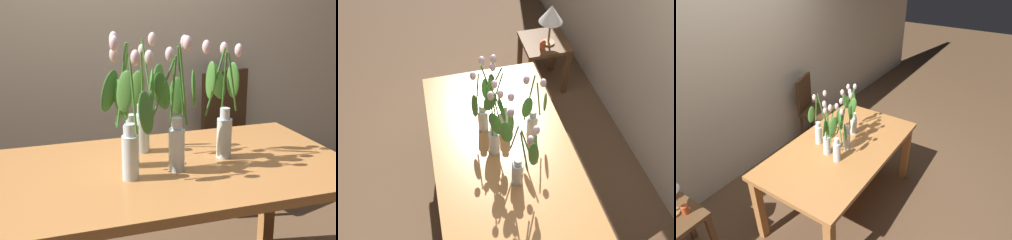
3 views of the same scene
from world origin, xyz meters
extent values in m
plane|color=brown|center=(0.00, 0.00, 0.00)|extent=(18.00, 18.00, 0.00)
cube|color=#B7753D|center=(0.00, 0.00, 0.72)|extent=(1.60, 0.90, 0.04)
cube|color=#B7753D|center=(-0.74, -0.39, 0.35)|extent=(0.07, 0.07, 0.70)
cube|color=#B7753D|center=(-0.74, 0.39, 0.35)|extent=(0.07, 0.07, 0.70)
cylinder|color=silver|center=(-0.19, -0.08, 0.83)|extent=(0.07, 0.07, 0.18)
cylinder|color=silver|center=(-0.19, -0.08, 0.94)|extent=(0.04, 0.04, 0.05)
cylinder|color=silver|center=(-0.19, -0.08, 0.80)|extent=(0.06, 0.06, 0.11)
cylinder|color=#478433|center=(-0.21, -0.04, 1.11)|extent=(0.04, 0.09, 0.34)
ellipsoid|color=silver|center=(-0.22, 0.01, 1.29)|extent=(0.04, 0.04, 0.06)
ellipsoid|color=#427F33|center=(-0.25, -0.01, 1.09)|extent=(0.12, 0.05, 0.18)
cylinder|color=#478433|center=(-0.18, -0.11, 1.09)|extent=(0.02, 0.04, 0.29)
ellipsoid|color=silver|center=(-0.17, -0.13, 1.23)|extent=(0.04, 0.04, 0.06)
ellipsoid|color=#427F33|center=(-0.14, -0.14, 1.02)|extent=(0.09, 0.06, 0.17)
cylinder|color=silver|center=(-0.06, 0.21, 0.83)|extent=(0.07, 0.07, 0.18)
cylinder|color=silver|center=(-0.06, 0.21, 0.94)|extent=(0.04, 0.04, 0.05)
cylinder|color=silver|center=(-0.06, 0.21, 0.80)|extent=(0.06, 0.06, 0.11)
cylinder|color=#478433|center=(-0.05, 0.24, 1.07)|extent=(0.02, 0.04, 0.27)
ellipsoid|color=silver|center=(-0.04, 0.26, 1.21)|extent=(0.04, 0.04, 0.06)
ellipsoid|color=#4C8E38|center=(-0.06, 0.29, 1.03)|extent=(0.09, 0.05, 0.18)
cylinder|color=#478433|center=(-0.04, 0.18, 1.10)|extent=(0.04, 0.07, 0.33)
ellipsoid|color=silver|center=(-0.03, 0.15, 1.27)|extent=(0.04, 0.04, 0.06)
ellipsoid|color=#4C8E38|center=(0.00, 0.15, 1.08)|extent=(0.09, 0.08, 0.18)
cylinder|color=silver|center=(0.02, -0.05, 0.83)|extent=(0.07, 0.07, 0.18)
cylinder|color=silver|center=(0.02, -0.05, 0.94)|extent=(0.04, 0.04, 0.05)
cylinder|color=silver|center=(0.02, -0.05, 0.80)|extent=(0.06, 0.06, 0.11)
cylinder|color=#3D752D|center=(-0.04, -0.04, 1.08)|extent=(0.10, 0.04, 0.26)
ellipsoid|color=silver|center=(-0.09, -0.02, 1.22)|extent=(0.04, 0.04, 0.06)
ellipsoid|color=#427F33|center=(-0.09, -0.05, 1.09)|extent=(0.06, 0.11, 0.18)
cylinder|color=#3D752D|center=(0.04, -0.06, 1.11)|extent=(0.04, 0.02, 0.33)
ellipsoid|color=silver|center=(0.05, -0.07, 1.27)|extent=(0.04, 0.04, 0.06)
ellipsoid|color=#427F33|center=(0.09, -0.06, 1.08)|extent=(0.07, 0.11, 0.18)
cylinder|color=#3D752D|center=(0.01, -0.03, 1.08)|extent=(0.02, 0.05, 0.28)
ellipsoid|color=silver|center=(0.00, -0.01, 1.22)|extent=(0.04, 0.04, 0.06)
ellipsoid|color=#427F33|center=(-0.03, 0.01, 1.07)|extent=(0.11, 0.06, 0.18)
cylinder|color=#3D752D|center=(0.05, -0.01, 1.10)|extent=(0.06, 0.09, 0.31)
ellipsoid|color=silver|center=(0.08, 0.03, 1.27)|extent=(0.04, 0.04, 0.06)
ellipsoid|color=#427F33|center=(0.05, 0.04, 1.04)|extent=(0.08, 0.07, 0.17)
cylinder|color=silver|center=(-0.15, 0.05, 0.83)|extent=(0.07, 0.07, 0.18)
cylinder|color=silver|center=(-0.15, 0.05, 0.94)|extent=(0.04, 0.04, 0.05)
cylinder|color=silver|center=(-0.15, 0.05, 0.80)|extent=(0.06, 0.06, 0.11)
cylinder|color=#478433|center=(-0.19, 0.02, 1.09)|extent=(0.07, 0.05, 0.28)
ellipsoid|color=silver|center=(-0.23, 0.00, 1.23)|extent=(0.04, 0.04, 0.06)
ellipsoid|color=#4C8E38|center=(-0.21, -0.03, 1.06)|extent=(0.08, 0.11, 0.18)
cylinder|color=#478433|center=(-0.20, -0.01, 1.11)|extent=(0.08, 0.11, 0.32)
ellipsoid|color=silver|center=(-0.24, -0.06, 1.28)|extent=(0.04, 0.04, 0.06)
ellipsoid|color=#4C8E38|center=(-0.20, -0.06, 1.09)|extent=(0.09, 0.07, 0.18)
cylinder|color=silver|center=(0.27, 0.03, 0.83)|extent=(0.07, 0.07, 0.18)
cylinder|color=silver|center=(0.27, 0.03, 0.94)|extent=(0.04, 0.04, 0.05)
cylinder|color=silver|center=(0.27, 0.03, 0.80)|extent=(0.06, 0.06, 0.11)
cylinder|color=#3D752D|center=(0.31, 0.05, 1.08)|extent=(0.07, 0.04, 0.27)
ellipsoid|color=silver|center=(0.34, 0.06, 1.22)|extent=(0.04, 0.04, 0.06)
ellipsoid|color=#4C8E38|center=(0.34, 0.09, 1.08)|extent=(0.06, 0.09, 0.18)
cylinder|color=#3D752D|center=(0.28, 0.07, 1.08)|extent=(0.03, 0.08, 0.28)
ellipsoid|color=silver|center=(0.29, 0.11, 1.22)|extent=(0.04, 0.04, 0.06)
ellipsoid|color=#4C8E38|center=(0.27, 0.12, 1.07)|extent=(0.12, 0.05, 0.18)
cylinder|color=#3D752D|center=(0.21, 0.02, 1.09)|extent=(0.10, 0.02, 0.29)
ellipsoid|color=silver|center=(0.17, 0.01, 1.24)|extent=(0.04, 0.04, 0.06)
ellipsoid|color=#4C8E38|center=(0.18, -0.02, 1.11)|extent=(0.04, 0.11, 0.18)
cylinder|color=#4C331E|center=(0.64, 1.07, 0.21)|extent=(0.04, 0.04, 0.43)
cube|color=brown|center=(-1.31, 0.74, 0.53)|extent=(0.44, 0.44, 0.04)
cube|color=brown|center=(-1.50, 0.55, 0.26)|extent=(0.04, 0.04, 0.51)
cube|color=brown|center=(-1.12, 0.55, 0.26)|extent=(0.04, 0.04, 0.51)
cube|color=brown|center=(-1.50, 0.93, 0.26)|extent=(0.04, 0.04, 0.51)
cube|color=brown|center=(-1.12, 0.93, 0.26)|extent=(0.04, 0.04, 0.51)
cylinder|color=olive|center=(-1.27, 0.76, 0.56)|extent=(0.12, 0.12, 0.02)
cylinder|color=olive|center=(-1.27, 0.76, 0.68)|extent=(0.02, 0.02, 0.22)
cone|color=silver|center=(-1.27, 0.76, 0.87)|extent=(0.22, 0.22, 0.16)
cylinder|color=#CC4C23|center=(-1.20, 0.68, 0.59)|extent=(0.06, 0.06, 0.07)
camera|label=1|loc=(-0.58, -1.75, 1.47)|focal=48.77mm
camera|label=2|loc=(1.33, -0.30, 2.53)|focal=36.89mm
camera|label=3|loc=(-1.86, -1.25, 2.35)|focal=30.97mm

